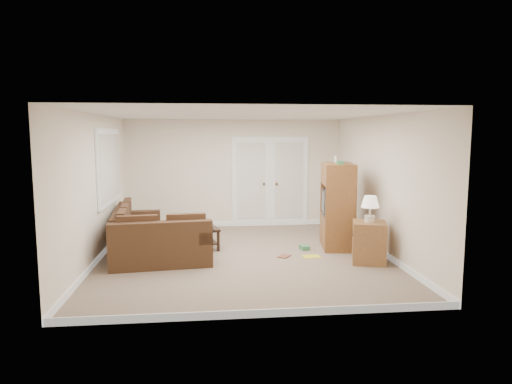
{
  "coord_description": "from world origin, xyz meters",
  "views": [
    {
      "loc": [
        -0.62,
        -7.89,
        2.17
      ],
      "look_at": [
        0.27,
        0.42,
        1.1
      ],
      "focal_mm": 32.0,
      "sensor_mm": 36.0,
      "label": 1
    }
  ],
  "objects": [
    {
      "name": "space_heater",
      "position": [
        2.12,
        2.45,
        0.15
      ],
      "size": [
        0.13,
        0.11,
        0.3
      ],
      "primitive_type": "cube",
      "rotation": [
        0.0,
        0.0,
        0.12
      ],
      "color": "silver",
      "rests_on": "floor"
    },
    {
      "name": "wall_front",
      "position": [
        0.0,
        -2.75,
        1.25
      ],
      "size": [
        5.0,
        0.02,
        2.5
      ],
      "primitive_type": "cube",
      "color": "white",
      "rests_on": "floor"
    },
    {
      "name": "sectional_sofa",
      "position": [
        -1.7,
        0.23,
        0.3
      ],
      "size": [
        1.93,
        2.59,
        0.78
      ],
      "rotation": [
        0.0,
        0.0,
        0.1
      ],
      "color": "#472E1B",
      "rests_on": "floor"
    },
    {
      "name": "wall_back",
      "position": [
        0.0,
        2.75,
        1.25
      ],
      "size": [
        5.0,
        0.02,
        2.5
      ],
      "primitive_type": "cube",
      "color": "white",
      "rests_on": "floor"
    },
    {
      "name": "wall_left",
      "position": [
        -2.5,
        0.0,
        1.25
      ],
      "size": [
        0.02,
        5.5,
        2.5
      ],
      "primitive_type": "cube",
      "color": "white",
      "rests_on": "floor"
    },
    {
      "name": "french_doors",
      "position": [
        0.85,
        2.71,
        1.04
      ],
      "size": [
        1.8,
        0.05,
        2.13
      ],
      "color": "silver",
      "rests_on": "floor"
    },
    {
      "name": "floor",
      "position": [
        0.0,
        0.0,
        0.0
      ],
      "size": [
        5.5,
        5.5,
        0.0
      ],
      "primitive_type": "plane",
      "color": "gray",
      "rests_on": "ground"
    },
    {
      "name": "baseboards",
      "position": [
        0.0,
        0.0,
        0.05
      ],
      "size": [
        5.0,
        5.5,
        0.1
      ],
      "primitive_type": null,
      "color": "silver",
      "rests_on": "floor"
    },
    {
      "name": "window_left",
      "position": [
        -2.46,
        1.0,
        1.55
      ],
      "size": [
        0.05,
        1.92,
        1.42
      ],
      "color": "silver",
      "rests_on": "wall_left"
    },
    {
      "name": "ceiling",
      "position": [
        0.0,
        0.0,
        2.5
      ],
      "size": [
        5.0,
        5.5,
        0.02
      ],
      "primitive_type": "cube",
      "color": "white",
      "rests_on": "wall_back"
    },
    {
      "name": "side_cabinet",
      "position": [
        2.08,
        -0.62,
        0.41
      ],
      "size": [
        0.67,
        0.67,
        1.14
      ],
      "rotation": [
        0.0,
        0.0,
        -0.28
      ],
      "color": "brown",
      "rests_on": "floor"
    },
    {
      "name": "floor_greenbox",
      "position": [
        1.18,
        0.36,
        0.04
      ],
      "size": [
        0.18,
        0.22,
        0.08
      ],
      "primitive_type": "cube",
      "rotation": [
        0.0,
        0.0,
        0.2
      ],
      "color": "#3A814E",
      "rests_on": "floor"
    },
    {
      "name": "wall_right",
      "position": [
        2.5,
        0.0,
        1.25
      ],
      "size": [
        0.02,
        5.5,
        2.5
      ],
      "primitive_type": "cube",
      "color": "white",
      "rests_on": "floor"
    },
    {
      "name": "floor_book",
      "position": [
        0.65,
        -0.05,
        0.01
      ],
      "size": [
        0.28,
        0.3,
        0.02
      ],
      "primitive_type": "imported",
      "rotation": [
        0.0,
        0.0,
        -0.65
      ],
      "color": "brown",
      "rests_on": "floor"
    },
    {
      "name": "coffee_table",
      "position": [
        -0.75,
        0.83,
        0.23
      ],
      "size": [
        0.72,
        1.1,
        0.69
      ],
      "rotation": [
        0.0,
        0.0,
        0.22
      ],
      "color": "black",
      "rests_on": "floor"
    },
    {
      "name": "floor_magazine",
      "position": [
        1.21,
        -0.14,
        0.0
      ],
      "size": [
        0.33,
        0.28,
        0.01
      ],
      "primitive_type": "cube",
      "rotation": [
        0.0,
        0.0,
        0.12
      ],
      "color": "yellow",
      "rests_on": "floor"
    },
    {
      "name": "tv_armoire",
      "position": [
        1.84,
        0.51,
        0.82
      ],
      "size": [
        0.7,
        1.08,
        1.74
      ],
      "rotation": [
        0.0,
        0.0,
        -0.15
      ],
      "color": "brown",
      "rests_on": "floor"
    }
  ]
}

